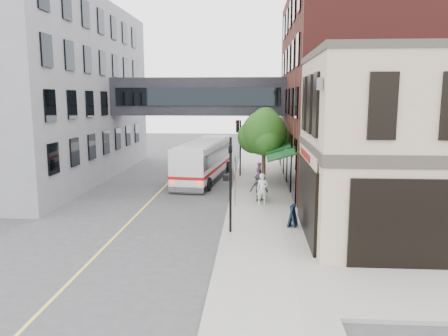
# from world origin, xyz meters

# --- Properties ---
(ground) EXTENTS (120.00, 120.00, 0.00)m
(ground) POSITION_xyz_m (0.00, 0.00, 0.00)
(ground) COLOR #38383A
(ground) RESTS_ON ground
(sidewalk_main) EXTENTS (4.00, 60.00, 0.15)m
(sidewalk_main) POSITION_xyz_m (2.00, 14.00, 0.07)
(sidewalk_main) COLOR gray
(sidewalk_main) RESTS_ON ground
(corner_building) EXTENTS (10.19, 8.12, 8.45)m
(corner_building) POSITION_xyz_m (8.97, 2.00, 4.21)
(corner_building) COLOR tan
(corner_building) RESTS_ON ground
(brick_building) EXTENTS (13.76, 18.00, 14.00)m
(brick_building) POSITION_xyz_m (9.98, 15.00, 6.99)
(brick_building) COLOR #4C1B18
(brick_building) RESTS_ON ground
(opposite_building) EXTENTS (14.00, 24.00, 14.00)m
(opposite_building) POSITION_xyz_m (-17.00, 16.00, 7.00)
(opposite_building) COLOR slate
(opposite_building) RESTS_ON ground
(skyway_bridge) EXTENTS (14.00, 3.18, 3.00)m
(skyway_bridge) POSITION_xyz_m (-3.00, 18.00, 6.50)
(skyway_bridge) COLOR black
(skyway_bridge) RESTS_ON ground
(traffic_signal_near) EXTENTS (0.44, 0.22, 4.60)m
(traffic_signal_near) POSITION_xyz_m (0.37, 2.00, 2.98)
(traffic_signal_near) COLOR black
(traffic_signal_near) RESTS_ON sidewalk_main
(traffic_signal_far) EXTENTS (0.53, 0.28, 4.50)m
(traffic_signal_far) POSITION_xyz_m (0.26, 17.00, 3.34)
(traffic_signal_far) COLOR black
(traffic_signal_far) RESTS_ON sidewalk_main
(street_sign_pole) EXTENTS (0.08, 0.75, 3.00)m
(street_sign_pole) POSITION_xyz_m (0.39, 7.00, 1.93)
(street_sign_pole) COLOR gray
(street_sign_pole) RESTS_ON sidewalk_main
(street_tree) EXTENTS (3.80, 3.20, 5.60)m
(street_tree) POSITION_xyz_m (2.19, 13.22, 3.91)
(street_tree) COLOR #382619
(street_tree) RESTS_ON sidewalk_main
(lane_marking) EXTENTS (0.12, 40.00, 0.01)m
(lane_marking) POSITION_xyz_m (-5.00, 10.00, 0.01)
(lane_marking) COLOR #D8CC4C
(lane_marking) RESTS_ON ground
(bus) EXTENTS (3.73, 11.35, 3.00)m
(bus) POSITION_xyz_m (-2.38, 15.80, 1.68)
(bus) COLOR silver
(bus) RESTS_ON ground
(pedestrian_a) EXTENTS (0.69, 0.47, 1.85)m
(pedestrian_a) POSITION_xyz_m (2.01, 7.47, 1.08)
(pedestrian_a) COLOR white
(pedestrian_a) RESTS_ON sidewalk_main
(pedestrian_b) EXTENTS (0.98, 0.89, 1.64)m
(pedestrian_b) POSITION_xyz_m (1.94, 13.38, 0.97)
(pedestrian_b) COLOR #CB83A0
(pedestrian_b) RESTS_ON sidewalk_main
(pedestrian_c) EXTENTS (1.11, 0.64, 1.71)m
(pedestrian_c) POSITION_xyz_m (1.81, 8.28, 1.01)
(pedestrian_c) COLOR #202228
(pedestrian_c) RESTS_ON sidewalk_main
(newspaper_box) EXTENTS (0.59, 0.55, 1.01)m
(newspaper_box) POSITION_xyz_m (2.00, 8.83, 0.66)
(newspaper_box) COLOR #135413
(newspaper_box) RESTS_ON sidewalk_main
(sandwich_board) EXTENTS (0.57, 0.70, 1.08)m
(sandwich_board) POSITION_xyz_m (3.42, 3.08, 0.69)
(sandwich_board) COLOR black
(sandwich_board) RESTS_ON sidewalk_main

